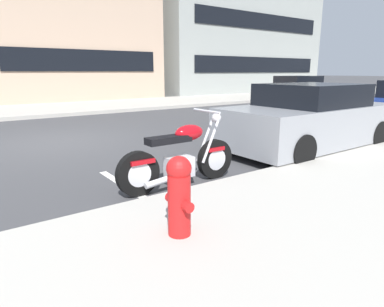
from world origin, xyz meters
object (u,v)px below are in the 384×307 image
(parked_motorcycle, at_px, (181,158))
(car_opposite_curb, at_px, (297,89))
(parked_car_across_street, at_px, (309,119))
(fire_hydrant, at_px, (179,194))

(parked_motorcycle, distance_m, car_opposite_curb, 16.00)
(parked_motorcycle, bearing_deg, car_opposite_curb, 31.13)
(parked_car_across_street, xyz_separation_m, car_opposite_curb, (10.03, 7.98, 0.01))
(parked_car_across_street, bearing_deg, parked_motorcycle, -174.28)
(fire_hydrant, bearing_deg, car_opposite_curb, 33.93)
(parked_motorcycle, height_order, fire_hydrant, parked_motorcycle)
(parked_motorcycle, xyz_separation_m, car_opposite_curb, (13.64, 8.36, 0.26))
(parked_motorcycle, distance_m, fire_hydrant, 1.83)
(parked_car_across_street, distance_m, fire_hydrant, 5.01)
(car_opposite_curb, height_order, fire_hydrant, car_opposite_curb)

